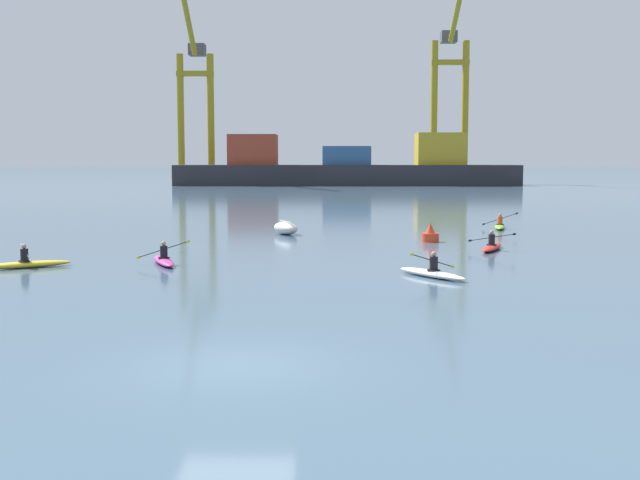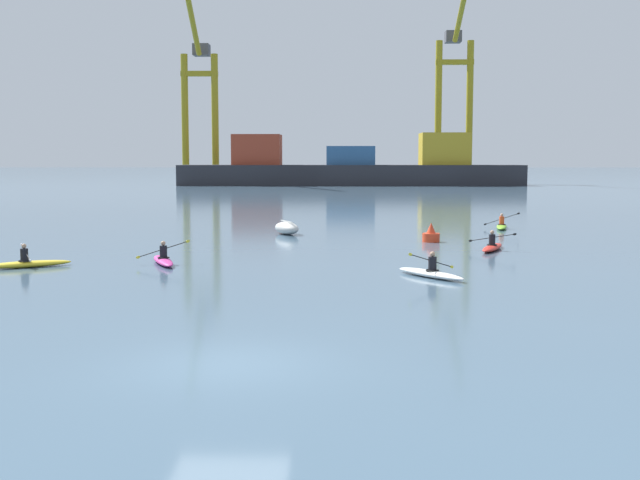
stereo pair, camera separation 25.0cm
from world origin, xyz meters
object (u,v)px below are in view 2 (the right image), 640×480
Objects in this scene: gantry_crane_west_mid at (455,87)px; kayak_lime at (502,226)px; kayak_white at (431,273)px; capsized_dinghy at (287,228)px; kayak_red at (492,247)px; kayak_yellow at (27,263)px; kayak_magenta at (163,260)px; channel_buoy at (431,235)px; container_barge at (351,168)px; gantry_crane_west at (199,91)px.

gantry_crane_west_mid is 96.21m from kayak_lime.
capsized_dinghy is at bearing 110.75° from kayak_white.
kayak_yellow is at bearing -162.05° from kayak_red.
capsized_dinghy is 13.59m from kayak_lime.
kayak_magenta reaches higher than kayak_yellow.
gantry_crane_west_mid is at bearing 81.06° from channel_buoy.
container_barge reaches higher than kayak_red.
kayak_magenta is 5.30m from kayak_yellow.
kayak_yellow is at bearing -98.32° from container_barge.
capsized_dinghy is 17.65m from kayak_white.
kayak_white is at bearing -96.82° from channel_buoy.
gantry_crane_west is 10.44× the size of kayak_yellow.
gantry_crane_west_mid is at bearing 32.93° from container_barge.
gantry_crane_west_mid reaches higher than kayak_white.
kayak_white reaches higher than kayak_red.
container_barge is 90.09m from channel_buoy.
kayak_red is at bearing 19.70° from kayak_magenta.
container_barge is at bearing 84.53° from kayak_magenta.
kayak_red is (19.59, 6.35, -0.00)m from kayak_yellow.
channel_buoy is 4.49m from kayak_red.
gantry_crane_west_mid is at bearing 81.29° from kayak_white.
channel_buoy is 19.92m from kayak_yellow.
gantry_crane_west is 44.96m from gantry_crane_west_mid.
kayak_red is (2.43, -3.77, -0.19)m from channel_buoy.
gantry_crane_west is 96.68m from kayak_lime.
kayak_magenta is at bearing -108.12° from capsized_dinghy.
channel_buoy is (2.51, -90.03, -2.42)m from container_barge.
kayak_magenta is at bearing -143.31° from channel_buoy.
kayak_lime reaches higher than channel_buoy.
kayak_lime is 1.11× the size of kayak_white.
container_barge is at bearing 95.43° from kayak_lime.
channel_buoy is at bearing -123.67° from kayak_lime.
kayak_white is (10.51, -3.49, 0.00)m from kayak_magenta.
kayak_lime is at bearing 56.33° from channel_buoy.
kayak_lime is (-10.76, -94.11, -16.89)m from gantry_crane_west_mid.
gantry_crane_west_mid is (18.56, 12.02, 14.28)m from container_barge.
kayak_red is (-13.62, -105.82, -16.89)m from gantry_crane_west_mid.
capsized_dinghy is 12.84m from kayak_red.
gantry_crane_west is 1.01× the size of gantry_crane_west_mid.
kayak_yellow is (-17.16, -10.12, -0.19)m from channel_buoy.
gantry_crane_west reaches higher than container_barge.
channel_buoy reaches higher than kayak_magenta.
gantry_crane_west_mid is 118.19m from kayak_yellow.
container_barge reaches higher than channel_buoy.
kayak_white is (6.25, -16.50, -0.18)m from capsized_dinghy.
container_barge is 99.45m from kayak_magenta.
channel_buoy is at bearing -98.94° from gantry_crane_west_mid.
channel_buoy is 0.29× the size of kayak_magenta.
gantry_crane_west is 106.71m from kayak_red.
kayak_yellow is at bearing -141.18° from kayak_lime.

